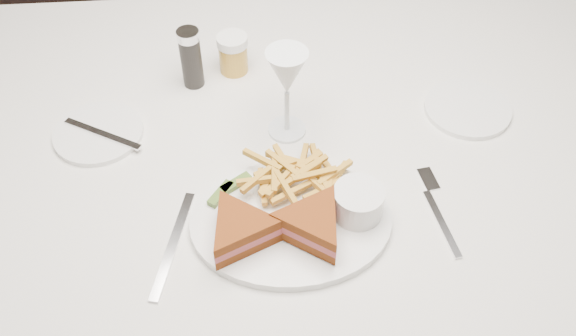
% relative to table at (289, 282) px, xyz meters
% --- Properties ---
extents(table, '(1.71, 1.24, 0.75)m').
position_rel_table_xyz_m(table, '(0.00, 0.00, 0.00)').
color(table, silver).
rests_on(table, ground).
extents(chair_far, '(0.70, 0.66, 0.68)m').
position_rel_table_xyz_m(chair_far, '(-0.00, 0.84, -0.03)').
color(chair_far, '#48332C').
rests_on(chair_far, ground).
extents(table_setting, '(0.83, 0.56, 0.18)m').
position_rel_table_xyz_m(table_setting, '(-0.01, -0.04, 0.41)').
color(table_setting, white).
rests_on(table_setting, table).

